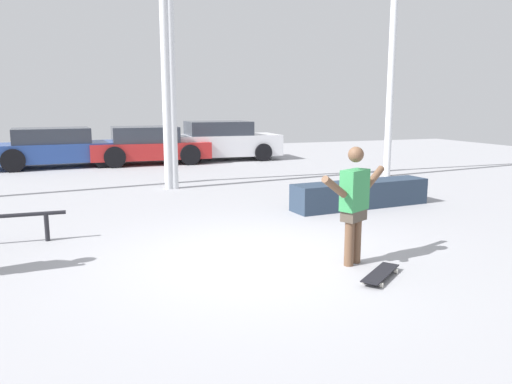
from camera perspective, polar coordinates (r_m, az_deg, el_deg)
ground_plane at (r=6.81m, az=-0.05°, el=-7.68°), size 36.00×36.00×0.00m
skateboarder at (r=6.52m, az=11.17°, el=-0.97°), size 1.27×0.71×1.54m
skateboard at (r=6.26m, az=14.04°, el=-9.01°), size 0.78×0.67×0.08m
grind_box at (r=10.30m, az=11.88°, el=-0.25°), size 3.01×0.85×0.53m
canopy_support_left at (r=12.33m, az=-25.32°, el=19.26°), size 6.51×0.20×6.94m
canopy_support_right at (r=13.40m, az=3.71°, el=19.36°), size 6.51×0.20×6.94m
parked_car_blue at (r=17.67m, az=-21.84°, el=4.71°), size 4.37×2.06×1.28m
parked_car_red at (r=17.76m, az=-12.18°, el=5.21°), size 4.04×2.03×1.28m
parked_car_white at (r=18.59m, az=-3.96°, el=5.82°), size 4.18×2.12×1.42m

